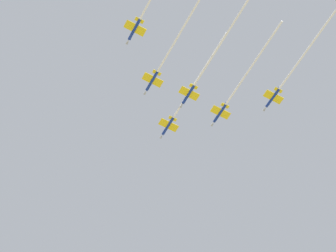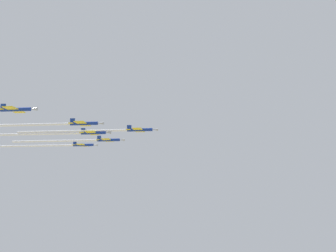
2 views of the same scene
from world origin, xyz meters
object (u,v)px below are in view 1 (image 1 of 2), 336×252
at_px(jet_port_inner, 166,57).
at_px(jet_port_outer, 211,59).
at_px(jet_center_rear, 298,63).
at_px(jet_starboard_inner, 237,87).
at_px(jet_lead, 185,99).
at_px(jet_starboard_outer, 148,3).

height_order(jet_port_inner, jet_port_outer, jet_port_outer).
bearing_deg(jet_center_rear, jet_starboard_inner, 128.38).
distance_m(jet_lead, jet_port_inner, 22.29).
relative_size(jet_port_inner, jet_starboard_inner, 0.92).
bearing_deg(jet_starboard_outer, jet_port_inner, 44.19).
xyz_separation_m(jet_starboard_outer, jet_center_rear, (6.20, -68.04, 1.83)).
xyz_separation_m(jet_lead, jet_starboard_outer, (-36.78, 27.52, -0.66)).
relative_size(jet_port_inner, jet_port_outer, 0.78).
distance_m(jet_port_inner, jet_center_rear, 56.12).
height_order(jet_starboard_inner, jet_port_outer, jet_starboard_inner).
bearing_deg(jet_port_inner, jet_port_outer, -25.22).
distance_m(jet_port_inner, jet_starboard_inner, 34.05).
bearing_deg(jet_port_outer, jet_starboard_outer, -165.93).
bearing_deg(jet_lead, jet_port_outer, -90.00).
relative_size(jet_port_inner, jet_center_rear, 0.78).
relative_size(jet_port_inner, jet_starboard_outer, 1.02).
xyz_separation_m(jet_lead, jet_port_inner, (-17.33, 13.96, -1.11)).
relative_size(jet_lead, jet_port_outer, 0.87).
distance_m(jet_lead, jet_starboard_outer, 45.94).
bearing_deg(jet_lead, jet_center_rear, -47.97).
bearing_deg(jet_starboard_inner, jet_starboard_outer, -163.98).
relative_size(jet_starboard_outer, jet_center_rear, 0.76).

